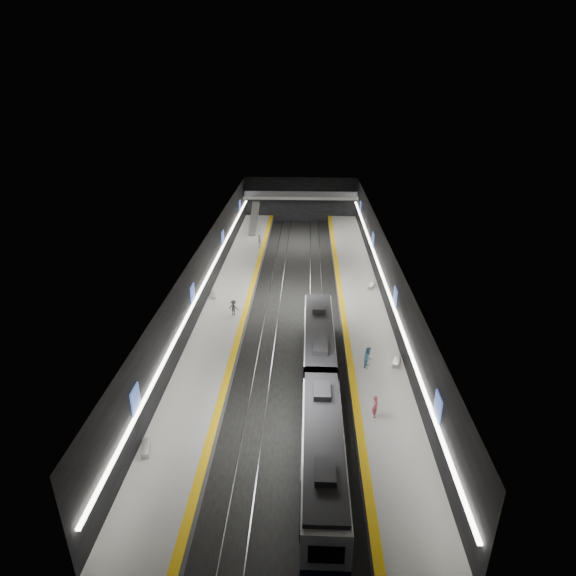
{
  "coord_description": "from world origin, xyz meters",
  "views": [
    {
      "loc": [
        1.28,
        -50.72,
        24.3
      ],
      "look_at": [
        -0.81,
        -0.58,
        2.2
      ],
      "focal_mm": 30.0,
      "sensor_mm": 36.0,
      "label": 1
    }
  ],
  "objects_px": {
    "bench_left_near": "(146,448)",
    "bench_right_far": "(371,286)",
    "bench_right_near": "(397,362)",
    "passenger_left_b": "(234,308)",
    "bench_left_far": "(213,296)",
    "passenger_right_a": "(375,406)",
    "escalator": "(254,218)",
    "passenger_left_a": "(260,241)",
    "train": "(320,389)",
    "passenger_right_b": "(368,357)"
  },
  "relations": [
    {
      "from": "bench_left_far",
      "to": "passenger_right_a",
      "type": "distance_m",
      "value": 26.07
    },
    {
      "from": "escalator",
      "to": "bench_right_near",
      "type": "height_order",
      "value": "escalator"
    },
    {
      "from": "bench_right_far",
      "to": "passenger_right_b",
      "type": "distance_m",
      "value": 17.51
    },
    {
      "from": "bench_right_near",
      "to": "escalator",
      "type": "bearing_deg",
      "value": 131.6
    },
    {
      "from": "escalator",
      "to": "passenger_right_a",
      "type": "bearing_deg",
      "value": -73.51
    },
    {
      "from": "bench_left_far",
      "to": "passenger_left_a",
      "type": "height_order",
      "value": "passenger_left_a"
    },
    {
      "from": "train",
      "to": "bench_right_far",
      "type": "bearing_deg",
      "value": 73.6
    },
    {
      "from": "bench_right_near",
      "to": "bench_right_far",
      "type": "bearing_deg",
      "value": 109.69
    },
    {
      "from": "passenger_right_b",
      "to": "bench_left_near",
      "type": "bearing_deg",
      "value": 145.43
    },
    {
      "from": "bench_right_near",
      "to": "passenger_right_a",
      "type": "relative_size",
      "value": 0.96
    },
    {
      "from": "passenger_right_a",
      "to": "passenger_left_b",
      "type": "bearing_deg",
      "value": 41.57
    },
    {
      "from": "passenger_left_a",
      "to": "passenger_right_b",
      "type": "bearing_deg",
      "value": 16.61
    },
    {
      "from": "bench_left_far",
      "to": "passenger_left_a",
      "type": "distance_m",
      "value": 18.05
    },
    {
      "from": "passenger_left_a",
      "to": "bench_left_near",
      "type": "bearing_deg",
      "value": -10.01
    },
    {
      "from": "passenger_right_a",
      "to": "train",
      "type": "bearing_deg",
      "value": 70.98
    },
    {
      "from": "train",
      "to": "escalator",
      "type": "height_order",
      "value": "escalator"
    },
    {
      "from": "bench_right_near",
      "to": "bench_right_far",
      "type": "distance_m",
      "value": 16.79
    },
    {
      "from": "bench_left_near",
      "to": "bench_right_far",
      "type": "height_order",
      "value": "bench_left_near"
    },
    {
      "from": "train",
      "to": "bench_right_near",
      "type": "height_order",
      "value": "train"
    },
    {
      "from": "train",
      "to": "bench_left_near",
      "type": "relative_size",
      "value": 16.83
    },
    {
      "from": "passenger_left_b",
      "to": "passenger_right_b",
      "type": "bearing_deg",
      "value": 160.89
    },
    {
      "from": "escalator",
      "to": "bench_right_near",
      "type": "xyz_separation_m",
      "value": [
        16.89,
        -40.1,
        -1.68
      ]
    },
    {
      "from": "passenger_left_a",
      "to": "passenger_left_b",
      "type": "bearing_deg",
      "value": -6.74
    },
    {
      "from": "train",
      "to": "bench_left_far",
      "type": "relative_size",
      "value": 17.73
    },
    {
      "from": "train",
      "to": "passenger_right_b",
      "type": "xyz_separation_m",
      "value": [
        4.26,
        5.15,
        -0.24
      ]
    },
    {
      "from": "bench_left_far",
      "to": "passenger_right_a",
      "type": "relative_size",
      "value": 0.87
    },
    {
      "from": "passenger_right_a",
      "to": "passenger_left_a",
      "type": "xyz_separation_m",
      "value": [
        -12.29,
        38.27,
        0.06
      ]
    },
    {
      "from": "escalator",
      "to": "bench_left_near",
      "type": "xyz_separation_m",
      "value": [
        -1.94,
        -51.71,
        -1.69
      ]
    },
    {
      "from": "bench_right_near",
      "to": "passenger_left_b",
      "type": "xyz_separation_m",
      "value": [
        -15.79,
        8.88,
        0.63
      ]
    },
    {
      "from": "bench_left_near",
      "to": "bench_right_far",
      "type": "xyz_separation_m",
      "value": [
        18.55,
        28.39,
        -0.01
      ]
    },
    {
      "from": "bench_left_far",
      "to": "bench_right_far",
      "type": "relative_size",
      "value": 0.98
    },
    {
      "from": "bench_right_near",
      "to": "passenger_left_b",
      "type": "relative_size",
      "value": 1.04
    },
    {
      "from": "passenger_right_a",
      "to": "passenger_left_a",
      "type": "height_order",
      "value": "passenger_left_a"
    },
    {
      "from": "escalator",
      "to": "passenger_right_a",
      "type": "height_order",
      "value": "escalator"
    },
    {
      "from": "escalator",
      "to": "passenger_right_b",
      "type": "distance_m",
      "value": 43.09
    },
    {
      "from": "train",
      "to": "bench_left_near",
      "type": "bearing_deg",
      "value": -153.67
    },
    {
      "from": "passenger_right_a",
      "to": "passenger_left_b",
      "type": "height_order",
      "value": "passenger_right_a"
    },
    {
      "from": "passenger_right_a",
      "to": "passenger_left_a",
      "type": "relative_size",
      "value": 0.94
    },
    {
      "from": "bench_right_near",
      "to": "passenger_left_a",
      "type": "bearing_deg",
      "value": 134.83
    },
    {
      "from": "bench_right_far",
      "to": "passenger_right_b",
      "type": "relative_size",
      "value": 0.86
    },
    {
      "from": "bench_right_far",
      "to": "passenger_left_b",
      "type": "distance_m",
      "value": 17.42
    },
    {
      "from": "passenger_left_a",
      "to": "passenger_right_a",
      "type": "bearing_deg",
      "value": 12.75
    },
    {
      "from": "train",
      "to": "passenger_left_a",
      "type": "height_order",
      "value": "train"
    },
    {
      "from": "bench_left_far",
      "to": "passenger_right_a",
      "type": "bearing_deg",
      "value": -65.53
    },
    {
      "from": "escalator",
      "to": "passenger_right_b",
      "type": "relative_size",
      "value": 4.17
    },
    {
      "from": "bench_right_near",
      "to": "passenger_left_a",
      "type": "xyz_separation_m",
      "value": [
        -15.14,
        30.94,
        0.76
      ]
    },
    {
      "from": "escalator",
      "to": "passenger_left_b",
      "type": "relative_size",
      "value": 4.7
    },
    {
      "from": "bench_right_near",
      "to": "passenger_right_b",
      "type": "relative_size",
      "value": 0.92
    },
    {
      "from": "bench_left_near",
      "to": "passenger_right_b",
      "type": "xyz_separation_m",
      "value": [
        16.2,
        11.05,
        0.75
      ]
    },
    {
      "from": "bench_left_near",
      "to": "bench_left_far",
      "type": "distance_m",
      "value": 24.88
    }
  ]
}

